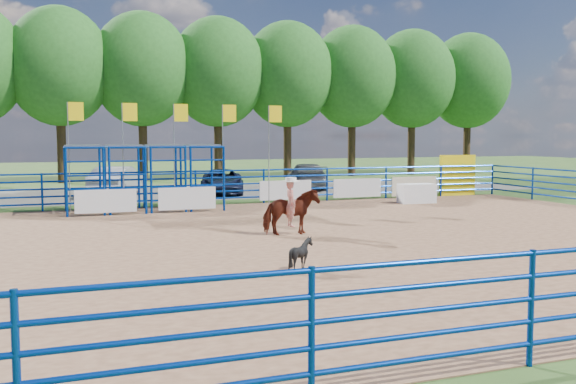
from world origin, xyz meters
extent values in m
plane|color=#426327|center=(0.00, 0.00, 0.00)|extent=(120.00, 120.00, 0.00)
cube|color=#9A6D4D|center=(0.00, 0.00, 0.01)|extent=(30.00, 20.00, 0.02)
cube|color=gray|center=(0.00, 17.00, 0.01)|extent=(40.00, 10.00, 0.01)
cube|color=white|center=(9.20, 7.64, 0.44)|extent=(1.60, 0.80, 0.84)
imported|color=maroon|center=(0.92, 1.10, 0.70)|extent=(1.62, 0.76, 1.35)
imported|color=red|center=(0.92, 1.10, 1.63)|extent=(0.33, 0.50, 1.35)
cylinder|color=white|center=(0.92, 1.10, 2.33)|extent=(0.54, 0.54, 0.12)
imported|color=black|center=(-0.65, -3.70, 0.38)|extent=(0.74, 0.68, 0.72)
imported|color=#97999F|center=(-2.67, 15.40, 0.74)|extent=(3.19, 4.69, 1.46)
imported|color=#151B36|center=(2.42, 15.01, 0.63)|extent=(3.10, 4.83, 1.24)
imported|color=#5E5E61|center=(7.63, 16.47, 0.71)|extent=(3.22, 5.16, 1.40)
cube|color=white|center=(-3.80, 7.77, 0.55)|extent=(2.20, 0.04, 0.85)
cube|color=white|center=(-0.80, 7.77, 0.55)|extent=(2.20, 0.04, 0.85)
cube|color=white|center=(4.00, 9.96, 0.55)|extent=(2.40, 0.04, 0.85)
cube|color=white|center=(7.50, 9.96, 0.55)|extent=(2.40, 0.04, 0.85)
cube|color=beige|center=(10.50, 9.96, 0.55)|extent=(2.40, 0.04, 0.90)
cube|color=yellow|center=(13.00, 10.10, 1.00)|extent=(2.00, 0.12, 2.00)
cylinder|color=#3F2B19|center=(-5.00, 26.00, 2.40)|extent=(0.56, 0.56, 4.80)
ellipsoid|color=#235B1D|center=(-5.00, 26.00, 7.56)|extent=(6.40, 6.40, 7.36)
cylinder|color=#3F2B19|center=(0.00, 26.00, 2.40)|extent=(0.56, 0.56, 4.80)
ellipsoid|color=#235B1D|center=(0.00, 26.00, 7.56)|extent=(6.40, 6.40, 7.36)
cylinder|color=#3F2B19|center=(5.00, 26.00, 2.40)|extent=(0.56, 0.56, 4.80)
ellipsoid|color=#235B1D|center=(5.00, 26.00, 7.56)|extent=(6.40, 6.40, 7.36)
cylinder|color=#3F2B19|center=(10.00, 26.00, 2.40)|extent=(0.56, 0.56, 4.80)
ellipsoid|color=#235B1D|center=(10.00, 26.00, 7.56)|extent=(6.40, 6.40, 7.36)
cylinder|color=#3F2B19|center=(15.00, 26.00, 2.40)|extent=(0.56, 0.56, 4.80)
ellipsoid|color=#235B1D|center=(15.00, 26.00, 7.56)|extent=(6.40, 6.40, 7.36)
cylinder|color=#3F2B19|center=(20.00, 26.00, 2.40)|extent=(0.56, 0.56, 4.80)
ellipsoid|color=#235B1D|center=(20.00, 26.00, 7.56)|extent=(6.40, 6.40, 7.36)
cylinder|color=#3F2B19|center=(25.00, 26.00, 2.40)|extent=(0.56, 0.56, 4.80)
ellipsoid|color=#235B1D|center=(25.00, 26.00, 7.56)|extent=(6.40, 6.40, 7.36)
camera|label=1|loc=(-5.64, -16.38, 2.92)|focal=40.00mm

